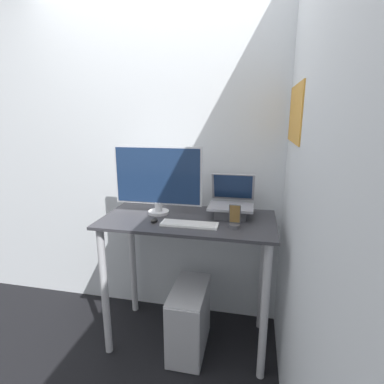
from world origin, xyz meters
name	(u,v)px	position (x,y,z in m)	size (l,w,h in m)	color
ground_plane	(179,369)	(0.00, 0.00, 0.00)	(12.00, 12.00, 0.00)	black
wall_back	(199,156)	(0.00, 0.67, 1.30)	(6.00, 0.05, 2.60)	silver
wall_side_right	(304,176)	(0.65, 0.00, 1.30)	(0.06, 6.00, 2.60)	silver
desk	(188,245)	(0.00, 0.29, 0.74)	(1.14, 0.58, 0.93)	#333338
laptop	(231,206)	(0.27, 0.39, 1.01)	(0.29, 0.28, 0.28)	#4C4C51
monitor	(158,179)	(-0.22, 0.35, 1.18)	(0.61, 0.14, 0.47)	silver
keyboard	(189,224)	(0.04, 0.16, 0.94)	(0.35, 0.11, 0.02)	white
mouse	(154,220)	(-0.20, 0.17, 0.95)	(0.04, 0.07, 0.03)	#262626
cell_phone	(235,221)	(0.31, 0.18, 0.98)	(0.07, 0.07, 0.15)	#4C4C51
computer_tower	(189,319)	(0.02, 0.20, 0.23)	(0.23, 0.45, 0.47)	silver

